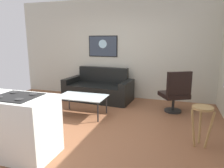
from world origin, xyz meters
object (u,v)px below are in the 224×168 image
object	(u,v)px
coffee_table	(82,97)
couch	(99,90)
bar_stool	(202,116)
wall_painting	(103,46)
armchair	(176,92)

from	to	relation	value
coffee_table	couch	bearing A→B (deg)	94.25
bar_stool	wall_painting	xyz separation A→B (m)	(-2.52, 2.46, 0.98)
couch	coffee_table	size ratio (longest dim) A/B	1.79
armchair	wall_painting	world-z (taller)	wall_painting
armchair	coffee_table	bearing A→B (deg)	-158.28
coffee_table	bar_stool	bearing A→B (deg)	-16.59
coffee_table	wall_painting	xyz separation A→B (m)	(-0.13, 1.75, 1.07)
wall_painting	coffee_table	bearing A→B (deg)	-85.65
armchair	wall_painting	xyz separation A→B (m)	(-2.11, 0.96, 1.00)
coffee_table	wall_painting	size ratio (longest dim) A/B	1.21
couch	armchair	xyz separation A→B (m)	(2.07, -0.49, 0.19)
bar_stool	wall_painting	world-z (taller)	wall_painting
couch	wall_painting	xyz separation A→B (m)	(-0.04, 0.48, 1.19)
armchair	bar_stool	bearing A→B (deg)	-74.58
couch	bar_stool	xyz separation A→B (m)	(2.48, -1.99, 0.21)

